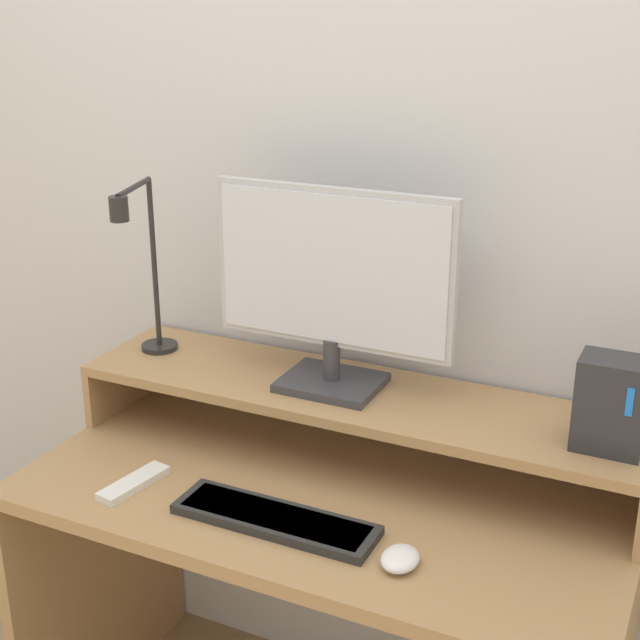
% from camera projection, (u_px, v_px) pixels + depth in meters
% --- Properties ---
extents(wall_back, '(6.00, 0.05, 2.50)m').
position_uv_depth(wall_back, '(392.00, 188.00, 1.86)').
color(wall_back, silver).
rests_on(wall_back, ground_plane).
extents(desk, '(1.20, 0.60, 0.71)m').
position_uv_depth(desk, '(323.00, 576.00, 1.83)').
color(desk, '#A87F51').
rests_on(desk, ground_plane).
extents(monitor_shelf, '(1.20, 0.29, 0.15)m').
position_uv_depth(monitor_shelf, '(356.00, 400.00, 1.85)').
color(monitor_shelf, '#A87F51').
rests_on(monitor_shelf, desk).
extents(monitor, '(0.51, 0.16, 0.42)m').
position_uv_depth(monitor, '(332.00, 283.00, 1.78)').
color(monitor, '#38383D').
rests_on(monitor, monitor_shelf).
extents(desk_lamp, '(0.11, 0.23, 0.40)m').
position_uv_depth(desk_lamp, '(144.00, 271.00, 1.92)').
color(desk_lamp, black).
rests_on(desk_lamp, monitor_shelf).
extents(router_dock, '(0.12, 0.09, 0.17)m').
position_uv_depth(router_dock, '(611.00, 404.00, 1.58)').
color(router_dock, '#28282D').
rests_on(router_dock, monitor_shelf).
extents(keyboard, '(0.39, 0.11, 0.02)m').
position_uv_depth(keyboard, '(275.00, 519.00, 1.64)').
color(keyboard, '#282828').
rests_on(keyboard, desk).
extents(mouse, '(0.07, 0.08, 0.03)m').
position_uv_depth(mouse, '(400.00, 559.00, 1.52)').
color(mouse, white).
rests_on(mouse, desk).
extents(remote_control, '(0.07, 0.17, 0.02)m').
position_uv_depth(remote_control, '(134.00, 483.00, 1.77)').
color(remote_control, white).
rests_on(remote_control, desk).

